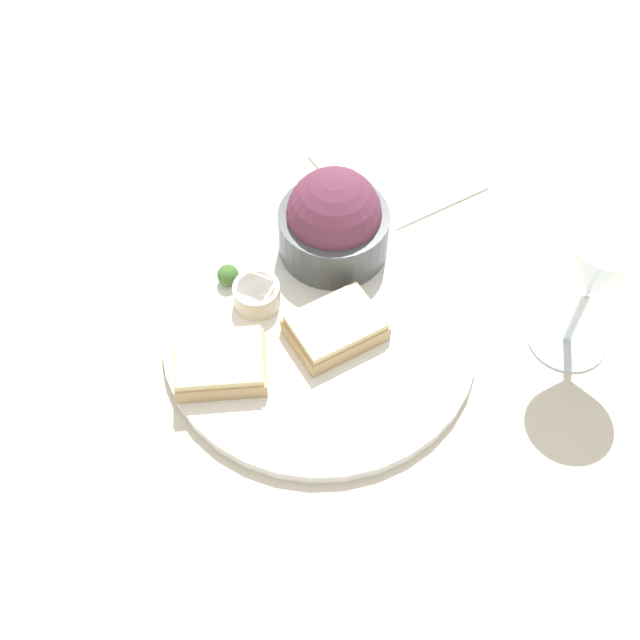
{
  "coord_description": "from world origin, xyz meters",
  "views": [
    {
      "loc": [
        -0.3,
        -0.33,
        0.67
      ],
      "look_at": [
        0.0,
        0.0,
        0.03
      ],
      "focal_mm": 45.0,
      "sensor_mm": 36.0,
      "label": 1
    }
  ],
  "objects_px": {
    "cheese_toast_far": "(220,363)",
    "napkin": "(397,171)",
    "sauce_ramekin": "(257,294)",
    "wine_glass": "(598,270)",
    "salad_bowl": "(334,222)",
    "cheese_toast_near": "(336,328)"
  },
  "relations": [
    {
      "from": "cheese_toast_near",
      "to": "cheese_toast_far",
      "type": "height_order",
      "value": "same"
    },
    {
      "from": "cheese_toast_far",
      "to": "sauce_ramekin",
      "type": "bearing_deg",
      "value": 27.1
    },
    {
      "from": "salad_bowl",
      "to": "napkin",
      "type": "relative_size",
      "value": 0.63
    },
    {
      "from": "napkin",
      "to": "cheese_toast_far",
      "type": "bearing_deg",
      "value": -165.26
    },
    {
      "from": "sauce_ramekin",
      "to": "wine_glass",
      "type": "height_order",
      "value": "wine_glass"
    },
    {
      "from": "napkin",
      "to": "wine_glass",
      "type": "bearing_deg",
      "value": -98.21
    },
    {
      "from": "cheese_toast_near",
      "to": "wine_glass",
      "type": "bearing_deg",
      "value": -41.11
    },
    {
      "from": "cheese_toast_far",
      "to": "napkin",
      "type": "distance_m",
      "value": 0.34
    },
    {
      "from": "cheese_toast_near",
      "to": "napkin",
      "type": "bearing_deg",
      "value": 30.69
    },
    {
      "from": "cheese_toast_near",
      "to": "wine_glass",
      "type": "distance_m",
      "value": 0.25
    },
    {
      "from": "sauce_ramekin",
      "to": "napkin",
      "type": "bearing_deg",
      "value": 10.53
    },
    {
      "from": "salad_bowl",
      "to": "cheese_toast_near",
      "type": "xyz_separation_m",
      "value": [
        -0.07,
        -0.08,
        -0.03
      ]
    },
    {
      "from": "napkin",
      "to": "salad_bowl",
      "type": "bearing_deg",
      "value": -162.7
    },
    {
      "from": "sauce_ramekin",
      "to": "cheese_toast_far",
      "type": "distance_m",
      "value": 0.09
    },
    {
      "from": "salad_bowl",
      "to": "cheese_toast_far",
      "type": "height_order",
      "value": "salad_bowl"
    },
    {
      "from": "sauce_ramekin",
      "to": "salad_bowl",
      "type": "bearing_deg",
      "value": 1.09
    },
    {
      "from": "cheese_toast_far",
      "to": "wine_glass",
      "type": "distance_m",
      "value": 0.36
    },
    {
      "from": "salad_bowl",
      "to": "cheese_toast_far",
      "type": "distance_m",
      "value": 0.19
    },
    {
      "from": "cheese_toast_near",
      "to": "napkin",
      "type": "xyz_separation_m",
      "value": [
        0.22,
        0.13,
        -0.02
      ]
    },
    {
      "from": "cheese_toast_near",
      "to": "salad_bowl",
      "type": "bearing_deg",
      "value": 48.48
    },
    {
      "from": "cheese_toast_far",
      "to": "napkin",
      "type": "xyz_separation_m",
      "value": [
        0.32,
        0.09,
        -0.02
      ]
    },
    {
      "from": "cheese_toast_far",
      "to": "napkin",
      "type": "height_order",
      "value": "cheese_toast_far"
    }
  ]
}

